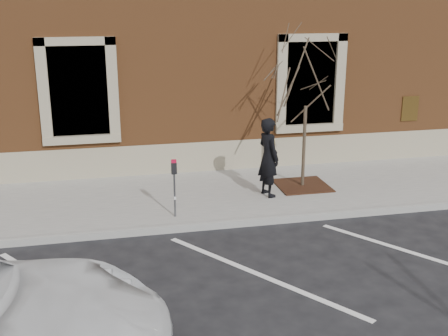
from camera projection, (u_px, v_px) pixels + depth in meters
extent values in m
plane|color=#28282B|center=(230.00, 226.00, 11.75)|extent=(120.00, 120.00, 0.00)
cube|color=#AEABA3|center=(214.00, 195.00, 13.37)|extent=(40.00, 3.50, 0.15)
cube|color=#9E9E99|center=(231.00, 224.00, 11.69)|extent=(40.00, 0.12, 0.15)
cube|color=brown|center=(176.00, 17.00, 17.83)|extent=(40.00, 8.50, 8.00)
cube|color=gray|center=(200.00, 156.00, 14.89)|extent=(40.00, 0.06, 0.80)
cube|color=black|center=(79.00, 90.00, 13.85)|extent=(1.40, 0.30, 2.20)
cube|color=gray|center=(82.00, 139.00, 14.04)|extent=(1.90, 0.20, 0.20)
cube|color=black|center=(308.00, 83.00, 15.08)|extent=(1.40, 0.30, 2.20)
cube|color=gray|center=(309.00, 128.00, 15.27)|extent=(1.90, 0.20, 0.20)
imported|color=black|center=(268.00, 157.00, 12.91)|extent=(0.61, 0.77, 1.84)
cylinder|color=#595B60|center=(175.00, 195.00, 11.75)|extent=(0.04, 0.04, 0.94)
cube|color=black|center=(174.00, 168.00, 11.58)|extent=(0.11, 0.09, 0.25)
cube|color=red|center=(174.00, 161.00, 11.53)|extent=(0.10, 0.08, 0.06)
cube|color=white|center=(175.00, 198.00, 11.72)|extent=(0.05, 0.00, 0.07)
cube|color=#3A2312|center=(302.00, 185.00, 13.80)|extent=(1.24, 1.24, 0.03)
cylinder|color=#453429|center=(304.00, 147.00, 13.51)|extent=(0.08, 0.08, 1.99)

